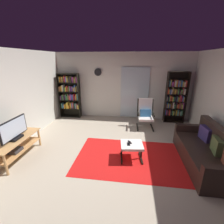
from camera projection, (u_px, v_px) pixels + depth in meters
ground_plane at (113, 157)px, 3.88m from camera, size 7.02×7.02×0.00m
wall_back at (122, 86)px, 6.18m from camera, size 5.60×0.06×2.60m
wall_left at (5, 103)px, 3.80m from camera, size 0.06×6.00×2.60m
glass_door_panel at (135, 93)px, 6.14m from camera, size 1.10×0.01×2.00m
area_rug at (129, 157)px, 3.86m from camera, size 2.62×1.70×0.01m
tv_stand at (17, 146)px, 3.74m from camera, size 0.46×1.31×0.52m
television at (14, 130)px, 3.62m from camera, size 0.20×0.82×0.51m
bookshelf_near_tv at (70, 94)px, 6.34m from camera, size 0.83×0.30×1.80m
bookshelf_near_sofa at (175, 98)px, 5.79m from camera, size 0.74×0.30×1.93m
leather_sofa at (207, 152)px, 3.52m from camera, size 0.82×1.96×0.88m
lounge_armchair at (145, 113)px, 5.45m from camera, size 0.59×0.67×1.02m
ottoman at (132, 146)px, 3.71m from camera, size 0.57×0.54×0.42m
tv_remote at (130, 142)px, 3.74m from camera, size 0.10×0.15×0.02m
cell_phone at (129, 144)px, 3.66m from camera, size 0.09×0.15×0.01m
wall_clock at (98, 72)px, 6.05m from camera, size 0.29×0.03×0.29m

